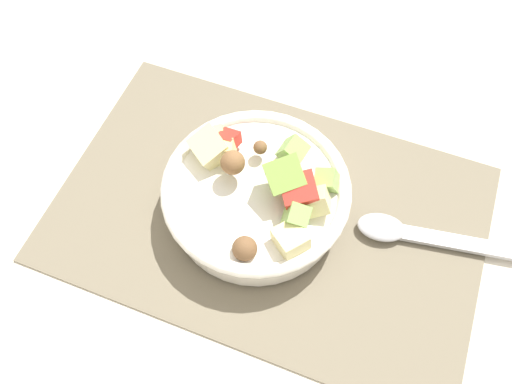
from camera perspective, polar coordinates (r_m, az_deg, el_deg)
The scene contains 4 objects.
ground_plane at distance 0.64m, azimuth 1.41°, elevation -2.37°, with size 2.40×2.40×0.00m, color silver.
placemat at distance 0.63m, azimuth 1.41°, elevation -2.25°, with size 0.51×0.33×0.01m, color #756B56.
salad_bowl at distance 0.60m, azimuth 0.10°, elevation -0.21°, with size 0.22×0.22×0.10m.
serving_spoon at distance 0.64m, azimuth 17.69°, elevation -4.54°, with size 0.23×0.06×0.01m.
Camera 1 is at (0.09, -0.27, 0.57)m, focal length 36.74 mm.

